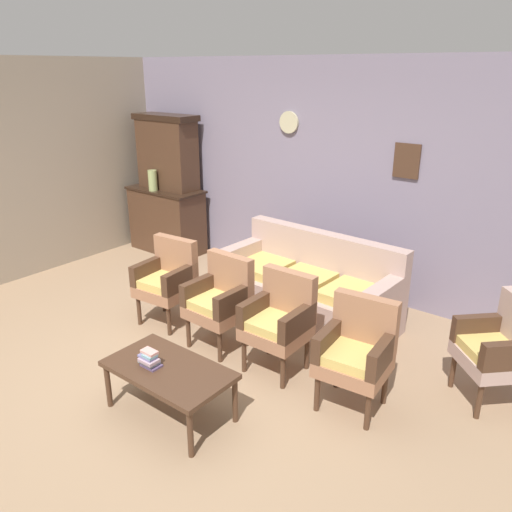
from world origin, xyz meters
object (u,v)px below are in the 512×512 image
at_px(armchair_by_doorway, 167,278).
at_px(armchair_near_cabinet, 357,350).
at_px(side_cabinet, 167,220).
at_px(coffee_table, 169,372).
at_px(armchair_near_couch_end, 279,318).
at_px(book_stack_on_table, 149,359).
at_px(wingback_chair_by_fireplace, 500,346).
at_px(armchair_row_middle, 220,298).
at_px(floral_couch, 309,289).
at_px(vase_on_cabinet, 153,180).

bearing_deg(armchair_by_doorway, armchair_near_cabinet, -1.93).
distance_m(side_cabinet, coffee_table, 3.87).
bearing_deg(armchair_near_couch_end, side_cabinet, 153.57).
distance_m(armchair_near_couch_end, coffee_table, 1.10).
bearing_deg(book_stack_on_table, armchair_near_cabinet, 41.74).
height_order(armchair_by_doorway, wingback_chair_by_fireplace, same).
bearing_deg(armchair_near_couch_end, armchair_near_cabinet, -4.17).
bearing_deg(side_cabinet, armchair_row_middle, -32.67).
relative_size(floral_couch, book_stack_on_table, 11.09).
xyz_separation_m(vase_on_cabinet, wingback_chair_by_fireplace, (4.84, -0.69, -0.58)).
xyz_separation_m(vase_on_cabinet, armchair_near_cabinet, (3.97, -1.44, -0.58)).
relative_size(floral_couch, armchair_row_middle, 2.20).
bearing_deg(floral_couch, armchair_near_cabinet, -43.76).
relative_size(floral_couch, armchair_near_cabinet, 2.20).
distance_m(vase_on_cabinet, coffee_table, 3.85).
distance_m(armchair_row_middle, wingback_chair_by_fireplace, 2.45).
relative_size(armchair_near_couch_end, armchair_near_cabinet, 1.00).
height_order(armchair_row_middle, coffee_table, armchair_row_middle).
bearing_deg(floral_couch, armchair_by_doorway, -138.38).
distance_m(armchair_near_cabinet, coffee_table, 1.47).
height_order(armchair_by_doorway, book_stack_on_table, armchair_by_doorway).
bearing_deg(coffee_table, book_stack_on_table, -151.29).
height_order(side_cabinet, armchair_near_couch_end, side_cabinet).
bearing_deg(book_stack_on_table, armchair_by_doorway, 132.27).
height_order(armchair_row_middle, book_stack_on_table, armchair_row_middle).
xyz_separation_m(vase_on_cabinet, floral_couch, (2.85, -0.37, -0.75)).
bearing_deg(armchair_row_middle, armchair_near_couch_end, 0.95).
bearing_deg(armchair_by_doorway, floral_couch, 41.62).
height_order(armchair_row_middle, wingback_chair_by_fireplace, same).
bearing_deg(armchair_near_couch_end, floral_couch, 108.29).
bearing_deg(wingback_chair_by_fireplace, floral_couch, 170.83).
xyz_separation_m(floral_couch, armchair_near_couch_end, (0.34, -1.01, 0.17)).
bearing_deg(coffee_table, armchair_row_middle, 111.05).
height_order(floral_couch, wingback_chair_by_fireplace, same).
bearing_deg(floral_couch, side_cabinet, 168.98).
height_order(side_cabinet, wingback_chair_by_fireplace, side_cabinet).
height_order(wingback_chair_by_fireplace, book_stack_on_table, wingback_chair_by_fireplace).
bearing_deg(floral_couch, book_stack_on_table, -92.15).
bearing_deg(armchair_near_cabinet, armchair_by_doorway, 178.07).
bearing_deg(floral_couch, coffee_table, -88.62).
height_order(vase_on_cabinet, wingback_chair_by_fireplace, vase_on_cabinet).
bearing_deg(coffee_table, side_cabinet, 137.48).
distance_m(side_cabinet, vase_on_cabinet, 0.64).
height_order(side_cabinet, vase_on_cabinet, vase_on_cabinet).
bearing_deg(wingback_chair_by_fireplace, armchair_near_cabinet, -139.26).
distance_m(coffee_table, book_stack_on_table, 0.18).
relative_size(side_cabinet, armchair_near_cabinet, 1.28).
distance_m(floral_couch, armchair_by_doorway, 1.51).
xyz_separation_m(armchair_by_doorway, armchair_near_couch_end, (1.46, -0.02, 0.00)).
height_order(side_cabinet, book_stack_on_table, side_cabinet).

